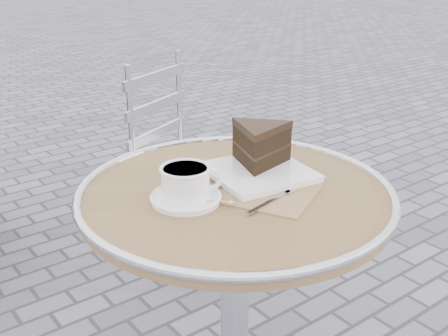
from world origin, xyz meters
TOP-DOWN VIEW (x-y plane):
  - cafe_table at (0.00, 0.00)m, footprint 0.72×0.72m
  - cappuccino_set at (-0.12, 0.02)m, footprint 0.15×0.17m
  - cake_plate_set at (0.11, 0.05)m, footprint 0.31×0.35m
  - bistro_chair at (0.39, 0.88)m, footprint 0.50×0.50m

SIDE VIEW (x-z plane):
  - bistro_chair at x=0.39m, z-range 0.10..0.94m
  - cafe_table at x=0.00m, z-range 0.20..0.94m
  - cappuccino_set at x=-0.12m, z-range 0.73..0.80m
  - cake_plate_set at x=0.11m, z-range 0.73..0.85m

